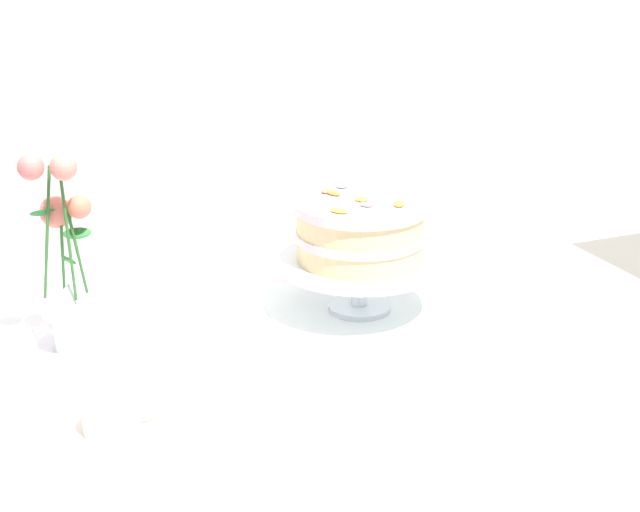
# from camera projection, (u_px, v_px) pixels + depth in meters

# --- Properties ---
(dining_table) EXTENTS (1.40, 1.00, 0.74)m
(dining_table) POSITION_uv_depth(u_px,v_px,m) (298.00, 380.00, 1.64)
(dining_table) COLOR white
(dining_table) RESTS_ON ground
(linen_napkin) EXTENTS (0.36, 0.36, 0.00)m
(linen_napkin) POSITION_uv_depth(u_px,v_px,m) (359.00, 310.00, 1.69)
(linen_napkin) COLOR white
(linen_napkin) RESTS_ON dining_table
(cake_stand) EXTENTS (0.29, 0.29, 0.10)m
(cake_stand) POSITION_uv_depth(u_px,v_px,m) (360.00, 268.00, 1.66)
(cake_stand) COLOR silver
(cake_stand) RESTS_ON linen_napkin
(layer_cake) EXTENTS (0.23, 0.23, 0.11)m
(layer_cake) POSITION_uv_depth(u_px,v_px,m) (360.00, 230.00, 1.63)
(layer_cake) COLOR beige
(layer_cake) RESTS_ON cake_stand
(flower_vase) EXTENTS (0.11, 0.10, 0.33)m
(flower_vase) POSITION_uv_depth(u_px,v_px,m) (67.00, 273.00, 1.51)
(flower_vase) COLOR silver
(flower_vase) RESTS_ON dining_table
(teacup) EXTENTS (0.13, 0.13, 0.06)m
(teacup) POSITION_uv_depth(u_px,v_px,m) (113.00, 420.00, 1.28)
(teacup) COLOR silver
(teacup) RESTS_ON dining_table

